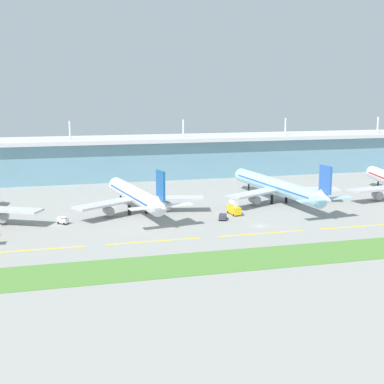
% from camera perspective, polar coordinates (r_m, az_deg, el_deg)
% --- Properties ---
extents(ground_plane, '(600.00, 600.00, 0.00)m').
position_cam_1_polar(ground_plane, '(174.94, 7.33, -3.64)').
color(ground_plane, gray).
extents(terminal_building, '(288.00, 34.00, 29.50)m').
position_cam_1_polar(terminal_building, '(276.05, -1.21, 3.93)').
color(terminal_building, '#6693A8').
rests_on(terminal_building, ground).
extents(airliner_near_middle, '(48.13, 58.41, 18.90)m').
position_cam_1_polar(airliner_near_middle, '(190.83, -6.01, -0.42)').
color(airliner_near_middle, white).
rests_on(airliner_near_middle, ground).
extents(airliner_far_middle, '(48.51, 71.96, 18.90)m').
position_cam_1_polar(airliner_far_middle, '(210.82, 9.19, 0.57)').
color(airliner_far_middle, '#9ED1EA').
rests_on(airliner_far_middle, ground).
extents(taxiway_stripe_west, '(28.00, 0.70, 0.04)m').
position_cam_1_polar(taxiway_stripe_west, '(154.04, -16.71, -6.00)').
color(taxiway_stripe_west, yellow).
rests_on(taxiway_stripe_west, ground).
extents(taxiway_stripe_mid_west, '(28.00, 0.70, 0.04)m').
position_cam_1_polar(taxiway_stripe_mid_west, '(156.36, -4.12, -5.31)').
color(taxiway_stripe_mid_west, yellow).
rests_on(taxiway_stripe_mid_west, ground).
extents(taxiway_stripe_centre, '(28.00, 0.70, 0.04)m').
position_cam_1_polar(taxiway_stripe_centre, '(165.77, 7.54, -4.44)').
color(taxiway_stripe_centre, yellow).
rests_on(taxiway_stripe_centre, ground).
extents(taxiway_stripe_mid_east, '(28.00, 0.70, 0.04)m').
position_cam_1_polar(taxiway_stripe_mid_east, '(181.17, 17.56, -3.55)').
color(taxiway_stripe_mid_east, yellow).
rests_on(taxiway_stripe_mid_east, ground).
extents(grass_verge, '(300.00, 18.00, 0.10)m').
position_cam_1_polar(grass_verge, '(147.01, 12.04, -6.56)').
color(grass_verge, '#518438').
rests_on(grass_verge, ground).
extents(pushback_tug, '(3.89, 4.98, 1.85)m').
position_cam_1_polar(pushback_tug, '(181.61, 3.33, -2.67)').
color(pushback_tug, '#333842').
rests_on(pushback_tug, ground).
extents(fuel_truck, '(3.13, 7.37, 4.95)m').
position_cam_1_polar(fuel_truck, '(189.68, 4.52, -1.75)').
color(fuel_truck, gold).
rests_on(fuel_truck, ground).
extents(baggage_cart, '(3.86, 3.77, 2.48)m').
position_cam_1_polar(baggage_cart, '(180.63, -13.72, -2.99)').
color(baggage_cart, silver).
rests_on(baggage_cart, ground).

